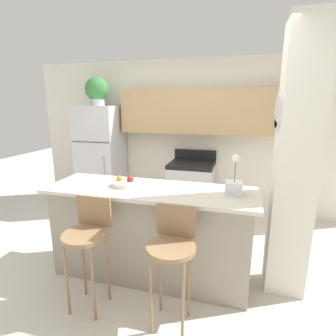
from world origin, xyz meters
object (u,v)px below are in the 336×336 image
bar_stool_left (88,236)px  potted_plant_on_fridge (97,90)px  refrigerator (101,158)px  orchid_vase (234,185)px  stove_range (191,189)px  bar_stool_right (172,248)px  fruit_bowl (125,183)px

bar_stool_left → potted_plant_on_fridge: bearing=116.4°
refrigerator → orchid_vase: size_ratio=4.64×
stove_range → orchid_vase: 1.88m
bar_stool_right → orchid_vase: bearing=53.4°
stove_range → bar_stool_right: 2.26m
bar_stool_right → orchid_vase: size_ratio=2.62×
bar_stool_right → fruit_bowl: bearing=138.8°
refrigerator → fruit_bowl: (1.21, -1.65, 0.12)m
potted_plant_on_fridge → orchid_vase: potted_plant_on_fridge is taller
fruit_bowl → bar_stool_left: bearing=-99.8°
potted_plant_on_fridge → fruit_bowl: bearing=-53.7°
refrigerator → bar_stool_left: refrigerator is taller
bar_stool_left → orchid_vase: orchid_vase is taller
bar_stool_left → fruit_bowl: fruit_bowl is taller
stove_range → potted_plant_on_fridge: potted_plant_on_fridge is taller
bar_stool_left → orchid_vase: bearing=26.3°
bar_stool_left → fruit_bowl: (0.10, 0.59, 0.33)m
bar_stool_left → stove_range: bearing=76.9°
refrigerator → potted_plant_on_fridge: (-0.00, 0.00, 1.15)m
orchid_vase → potted_plant_on_fridge: bearing=144.9°
stove_range → fruit_bowl: (-0.42, -1.65, 0.56)m
stove_range → bar_stool_right: (0.25, -2.23, 0.24)m
refrigerator → bar_stool_right: (1.88, -2.23, -0.21)m
bar_stool_left → fruit_bowl: 0.68m
potted_plant_on_fridge → fruit_bowl: (1.21, -1.65, -1.03)m
refrigerator → stove_range: size_ratio=1.69×
bar_stool_left → orchid_vase: size_ratio=2.62×
orchid_vase → bar_stool_left: bearing=-153.7°
potted_plant_on_fridge → refrigerator: bearing=-60.7°
bar_stool_left → fruit_bowl: size_ratio=3.74×
potted_plant_on_fridge → orchid_vase: (2.32, -1.63, -0.97)m
potted_plant_on_fridge → bar_stool_left: bearing=-63.6°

